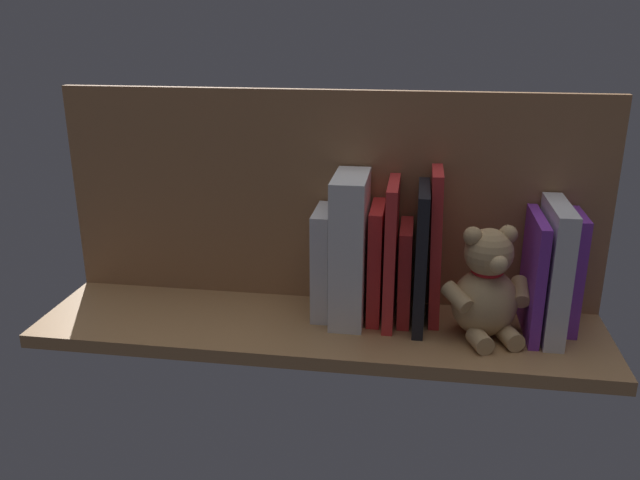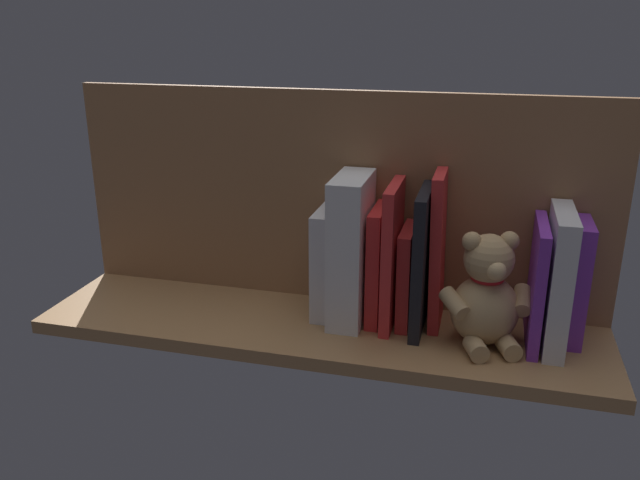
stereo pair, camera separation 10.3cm
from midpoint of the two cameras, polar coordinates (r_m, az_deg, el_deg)
name	(u,v)px [view 1 (the left image)]	position (r cm, az deg, el deg)	size (l,w,h in cm)	color
ground_plane	(320,327)	(108.92, -2.73, -7.68)	(92.84, 24.92, 2.20)	#A87A4C
shelf_back_panel	(329,198)	(111.28, -1.85, 3.66)	(92.84, 1.50, 36.66)	#9E6E46
book_0	(570,272)	(108.37, 18.67, -2.70)	(2.34, 9.74, 19.11)	purple
book_1	(553,270)	(105.20, 17.20, -2.60)	(3.11, 14.65, 21.16)	silver
book_2	(533,275)	(105.30, 15.59, -3.02)	(1.63, 14.33, 19.12)	purple
teddy_bear	(486,289)	(102.59, 11.67, -4.26)	(13.82, 13.79, 18.08)	tan
book_3	(435,247)	(105.48, 7.39, -0.63)	(1.73, 9.77, 25.25)	red
book_4	(421,257)	(104.08, 6.09, -1.54)	(1.77, 13.73, 22.89)	black
book_5	(405,272)	(106.82, 4.78, -2.90)	(2.02, 10.74, 16.11)	red
book_6	(391,253)	(104.68, 3.49, -1.18)	(1.71, 12.86, 23.44)	red
book_7	(376,262)	(106.57, 2.22, -2.01)	(2.14, 10.90, 19.16)	red
dictionary_thick_white	(350,248)	(105.07, -0.16, -0.80)	(5.40, 13.12, 24.35)	white
book_8	(323,262)	(108.15, -2.47, -1.98)	(2.86, 10.65, 18.16)	silver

